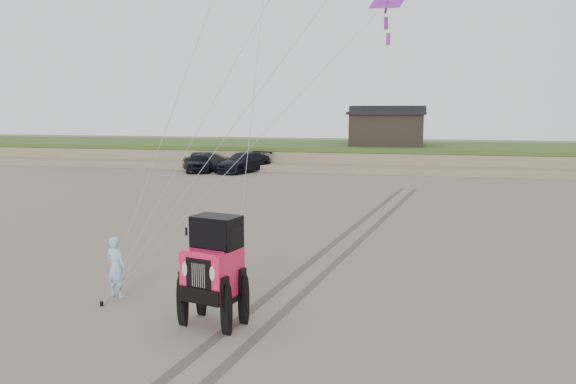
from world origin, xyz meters
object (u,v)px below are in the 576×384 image
cabin (387,127)px  truck_c (243,162)px  man (116,267)px  truck_b (212,162)px  truck_a (199,161)px  jeep (213,283)px

cabin → truck_c: size_ratio=1.23×
cabin → man: size_ratio=3.96×
truck_b → cabin: bearing=-78.0°
truck_a → jeep: (11.94, -29.24, 0.21)m
cabin → man: (-5.07, -36.03, -2.43)m
truck_c → jeep: (8.48, -29.55, 0.24)m
truck_b → jeep: (11.04, -29.71, 0.26)m
truck_b → man: (7.94, -28.45, 0.08)m
jeep → man: bearing=172.2°
truck_c → man: (5.37, -28.30, 0.06)m
jeep → man: jeep is taller
truck_b → man: size_ratio=2.74×
truck_c → jeep: bearing=-52.3°
truck_a → man: (8.83, -27.99, 0.02)m
truck_a → jeep: size_ratio=0.86×
truck_a → man: bearing=-91.9°
truck_c → truck_a: bearing=-153.2°
truck_a → truck_c: size_ratio=0.89×
truck_a → truck_c: truck_a is taller
jeep → man: (-3.11, 1.25, -0.18)m
truck_c → man: man is taller
cabin → truck_c: cabin is taller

